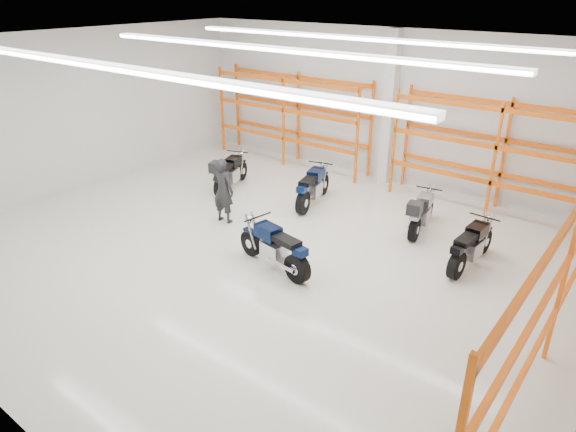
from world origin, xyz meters
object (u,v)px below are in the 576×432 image
Objects in this scene: motorcycle_back_a at (229,173)px; structural_column at (389,109)px; motorcycle_back_b at (312,188)px; motorcycle_back_d at (470,247)px; motorcycle_back_c at (421,214)px; standing_man at (223,191)px; motorcycle_main at (276,249)px.

structural_column is at bearing 47.34° from motorcycle_back_a.
motorcycle_back_b is 4.70m from motorcycle_back_d.
standing_man reaches higher than motorcycle_back_c.
motorcycle_back_c is 1.83m from motorcycle_back_d.
standing_man is at bearing 157.16° from motorcycle_main.
motorcycle_back_c is 0.99× the size of motorcycle_back_d.
motorcycle_back_a is (-4.06, 2.78, 0.03)m from motorcycle_main.
motorcycle_back_b is 1.26× the size of standing_man.
motorcycle_back_d is (1.57, -0.94, -0.03)m from motorcycle_back_c.
motorcycle_main is 0.48× the size of structural_column.
structural_column reaches higher than motorcycle_back_b.
structural_column is at bearing 137.56° from motorcycle_back_d.
motorcycle_back_d is 0.45× the size of structural_column.
motorcycle_back_b is at bearing -123.50° from standing_man.
motorcycle_back_c is 0.45× the size of structural_column.
motorcycle_back_b is at bearing -102.48° from structural_column.
motorcycle_back_a is at bearing 179.00° from motorcycle_back_d.
motorcycle_back_a is 1.24× the size of standing_man.
motorcycle_back_b is 3.49m from structural_column.
standing_man is (-1.16, -2.26, 0.35)m from motorcycle_back_b.
motorcycle_main is 3.67m from motorcycle_back_b.
structural_column is at bearing -115.58° from standing_man.
standing_man is 0.38× the size of structural_column.
motorcycle_back_b is at bearing 113.47° from motorcycle_main.
motorcycle_main is 6.60m from structural_column.
motorcycle_back_d is at bearing -1.00° from motorcycle_back_a.
motorcycle_main is 1.06× the size of motorcycle_back_c.
motorcycle_main is 3.94m from motorcycle_back_c.
standing_man reaches higher than motorcycle_back_d.
motorcycle_main is 1.27× the size of standing_man.
structural_column is (-4.00, 3.66, 1.78)m from motorcycle_back_d.
motorcycle_back_a is 2.67m from motorcycle_back_b.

